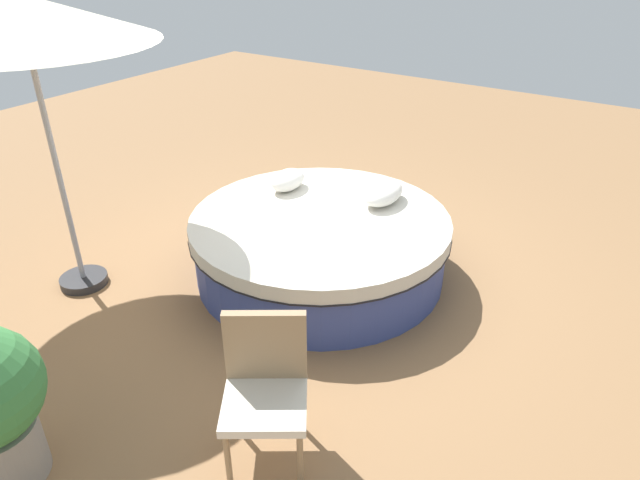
% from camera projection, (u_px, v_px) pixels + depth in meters
% --- Properties ---
extents(ground_plane, '(16.00, 16.00, 0.00)m').
position_uv_depth(ground_plane, '(320.00, 273.00, 5.69)').
color(ground_plane, olive).
extents(round_bed, '(2.48, 2.48, 0.62)m').
position_uv_depth(round_bed, '(320.00, 245.00, 5.54)').
color(round_bed, '#38478C').
rests_on(round_bed, ground_plane).
extents(throw_pillow_0, '(0.55, 0.32, 0.21)m').
position_uv_depth(throw_pillow_0, '(383.00, 193.00, 5.61)').
color(throw_pillow_0, white).
rests_on(throw_pillow_0, round_bed).
extents(throw_pillow_1, '(0.44, 0.28, 0.21)m').
position_uv_depth(throw_pillow_1, '(288.00, 180.00, 5.90)').
color(throw_pillow_1, white).
rests_on(throw_pillow_1, round_bed).
extents(patio_chair, '(0.70, 0.71, 0.98)m').
position_uv_depth(patio_chair, '(265.00, 379.00, 3.57)').
color(patio_chair, '#997A56').
rests_on(patio_chair, ground_plane).
extents(patio_umbrella, '(2.07, 2.07, 2.60)m').
position_uv_depth(patio_umbrella, '(22.00, 22.00, 4.36)').
color(patio_umbrella, '#262628').
rests_on(patio_umbrella, ground_plane).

